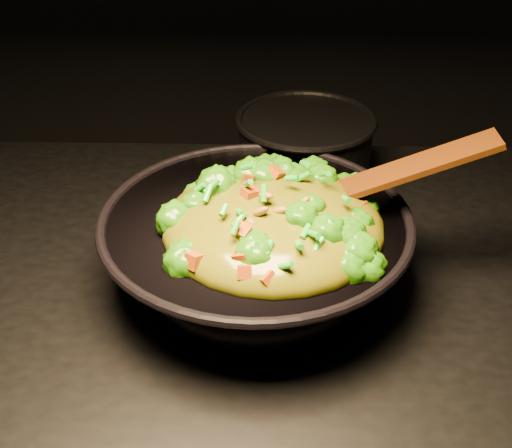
# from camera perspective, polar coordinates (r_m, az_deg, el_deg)

# --- Properties ---
(wok) EXTENTS (0.39, 0.39, 0.11)m
(wok) POSITION_cam_1_polar(r_m,az_deg,el_deg) (0.82, -0.02, -2.58)
(wok) COLOR black
(wok) RESTS_ON stovetop
(stir_fry) EXTENTS (0.31, 0.31, 0.09)m
(stir_fry) POSITION_cam_1_polar(r_m,az_deg,el_deg) (0.74, 1.57, 2.50)
(stir_fry) COLOR #2A7308
(stir_fry) RESTS_ON wok
(spatula) EXTENTS (0.27, 0.05, 0.12)m
(spatula) POSITION_cam_1_polar(r_m,az_deg,el_deg) (0.79, 10.83, 3.98)
(spatula) COLOR #331706
(spatula) RESTS_ON wok
(back_pot) EXTENTS (0.24, 0.24, 0.12)m
(back_pot) POSITION_cam_1_polar(r_m,az_deg,el_deg) (1.04, 4.33, 6.51)
(back_pot) COLOR black
(back_pot) RESTS_ON stovetop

